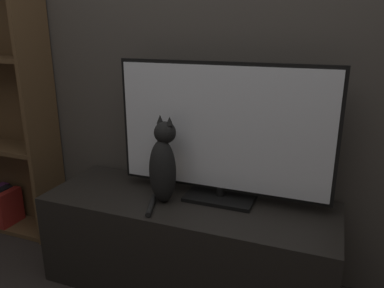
# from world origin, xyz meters

# --- Properties ---
(wall_back) EXTENTS (4.80, 0.05, 2.60)m
(wall_back) POSITION_xyz_m (0.00, 1.22, 1.30)
(wall_back) COLOR #47423D
(wall_back) RESTS_ON ground_plane
(tv_stand) EXTENTS (1.55, 0.55, 0.51)m
(tv_stand) POSITION_xyz_m (0.00, 0.91, 0.26)
(tv_stand) COLOR black
(tv_stand) RESTS_ON ground_plane
(tv) EXTENTS (1.13, 0.22, 0.72)m
(tv) POSITION_xyz_m (0.15, 1.00, 0.88)
(tv) COLOR black
(tv) RESTS_ON tv_stand
(cat) EXTENTS (0.18, 0.29, 0.46)m
(cat) POSITION_xyz_m (-0.11, 0.86, 0.72)
(cat) COLOR black
(cat) RESTS_ON tv_stand
(bookshelf) EXTENTS (0.81, 0.28, 1.81)m
(bookshelf) POSITION_xyz_m (-1.47, 1.10, 0.80)
(bookshelf) COLOR brown
(bookshelf) RESTS_ON ground_plane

